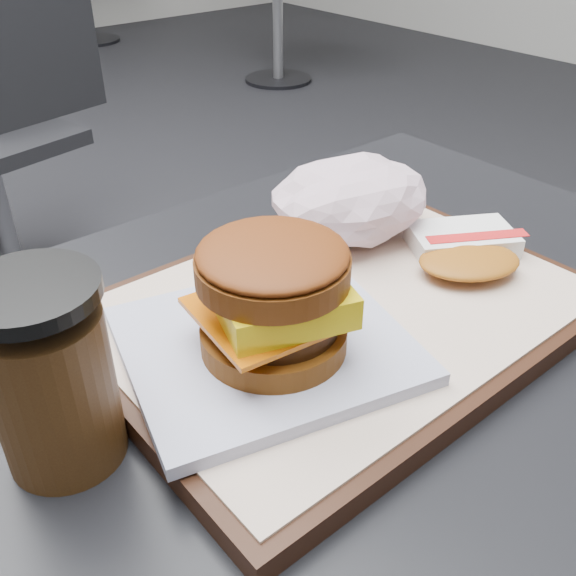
# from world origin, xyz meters

# --- Properties ---
(customer_table) EXTENTS (0.80, 0.60, 0.77)m
(customer_table) POSITION_xyz_m (0.00, 0.00, 0.58)
(customer_table) COLOR #A5A5AA
(customer_table) RESTS_ON ground
(serving_tray) EXTENTS (0.38, 0.28, 0.02)m
(serving_tray) POSITION_xyz_m (0.03, 0.03, 0.78)
(serving_tray) COLOR black
(serving_tray) RESTS_ON customer_table
(breakfast_sandwich) EXTENTS (0.23, 0.21, 0.09)m
(breakfast_sandwich) POSITION_xyz_m (-0.05, 0.02, 0.83)
(breakfast_sandwich) COLOR silver
(breakfast_sandwich) RESTS_ON serving_tray
(hash_brown) EXTENTS (0.14, 0.12, 0.02)m
(hash_brown) POSITION_xyz_m (0.16, 0.01, 0.80)
(hash_brown) COLOR white
(hash_brown) RESTS_ON serving_tray
(crumpled_wrapper) EXTENTS (0.15, 0.12, 0.07)m
(crumpled_wrapper) POSITION_xyz_m (0.11, 0.11, 0.82)
(crumpled_wrapper) COLOR silver
(crumpled_wrapper) RESTS_ON serving_tray
(coffee_cup) EXTENTS (0.08, 0.08, 0.12)m
(coffee_cup) POSITION_xyz_m (-0.20, 0.04, 0.83)
(coffee_cup) COLOR #3A210E
(coffee_cup) RESTS_ON customer_table
(neighbor_chair) EXTENTS (0.64, 0.50, 0.88)m
(neighbor_chair) POSITION_xyz_m (0.22, 1.55, 0.51)
(neighbor_chair) COLOR #99989D
(neighbor_chair) RESTS_ON ground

